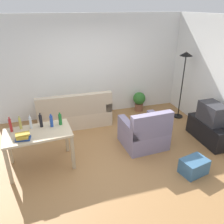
% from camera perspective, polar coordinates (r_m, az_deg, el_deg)
% --- Properties ---
extents(ground_plane, '(5.20, 4.40, 0.02)m').
position_cam_1_polar(ground_plane, '(4.92, 0.55, -10.60)').
color(ground_plane, '#9E7042').
extents(wall_rear, '(5.20, 0.10, 2.70)m').
position_cam_1_polar(wall_rear, '(6.31, -5.37, 11.23)').
color(wall_rear, white).
rests_on(wall_rear, ground_plane).
extents(couch, '(1.84, 0.84, 0.92)m').
position_cam_1_polar(couch, '(6.00, -9.37, -0.37)').
color(couch, beige).
rests_on(couch, ground_plane).
extents(tv_stand, '(0.44, 1.10, 0.48)m').
position_cam_1_polar(tv_stand, '(5.70, 23.08, -4.43)').
color(tv_stand, black).
rests_on(tv_stand, ground_plane).
extents(tv, '(0.41, 0.60, 0.44)m').
position_cam_1_polar(tv, '(5.51, 23.91, -0.25)').
color(tv, '#2D2D33').
rests_on(tv, tv_stand).
extents(torchiere_lamp, '(0.32, 0.32, 1.81)m').
position_cam_1_polar(torchiere_lamp, '(6.23, 17.71, 10.60)').
color(torchiere_lamp, black).
rests_on(torchiere_lamp, ground_plane).
extents(desk, '(1.25, 0.79, 0.76)m').
position_cam_1_polar(desk, '(4.46, -18.00, -5.98)').
color(desk, '#C6B28E').
rests_on(desk, ground_plane).
extents(potted_plant, '(0.36, 0.36, 0.57)m').
position_cam_1_polar(potted_plant, '(6.74, 6.82, 2.96)').
color(potted_plant, brown).
rests_on(potted_plant, ground_plane).
extents(armchair, '(0.95, 0.89, 0.92)m').
position_cam_1_polar(armchair, '(5.06, 8.15, -5.29)').
color(armchair, gray).
rests_on(armchair, ground_plane).
extents(storage_box, '(0.54, 0.44, 0.30)m').
position_cam_1_polar(storage_box, '(4.61, 19.84, -12.69)').
color(storage_box, '#386084').
rests_on(storage_box, ground_plane).
extents(bottle_red, '(0.05, 0.05, 0.29)m').
position_cam_1_polar(bottle_red, '(4.53, -24.10, -3.03)').
color(bottle_red, '#AD2323').
rests_on(bottle_red, desk).
extents(bottle_squat, '(0.05, 0.05, 0.26)m').
position_cam_1_polar(bottle_squat, '(4.57, -22.04, -2.67)').
color(bottle_squat, '#BCB24C').
rests_on(bottle_squat, desk).
extents(bottle_clear, '(0.05, 0.05, 0.27)m').
position_cam_1_polar(bottle_clear, '(4.51, -19.74, -2.53)').
color(bottle_clear, silver).
rests_on(bottle_clear, desk).
extents(bottle_dark, '(0.06, 0.06, 0.28)m').
position_cam_1_polar(bottle_dark, '(4.51, -17.41, -2.12)').
color(bottle_dark, black).
rests_on(bottle_dark, desk).
extents(bottle_blue, '(0.06, 0.06, 0.26)m').
position_cam_1_polar(bottle_blue, '(4.46, -14.95, -2.22)').
color(bottle_blue, '#2347A3').
rests_on(bottle_blue, desk).
extents(bottle_green, '(0.06, 0.06, 0.25)m').
position_cam_1_polar(bottle_green, '(4.50, -12.86, -1.80)').
color(bottle_green, '#1E722D').
rests_on(bottle_green, desk).
extents(book_stack, '(0.26, 0.19, 0.11)m').
position_cam_1_polar(book_stack, '(4.23, -21.45, -5.77)').
color(book_stack, navy).
rests_on(book_stack, desk).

